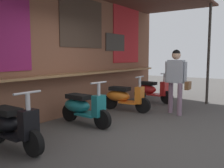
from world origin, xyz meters
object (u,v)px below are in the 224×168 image
scooter_teal (82,107)px  shopper_with_handbag (176,75)px  scooter_black (11,125)px  scooter_orange (123,97)px  scooter_red (151,90)px

scooter_teal → shopper_with_handbag: shopper_with_handbag is taller
scooter_black → scooter_orange: bearing=90.8°
scooter_red → scooter_black: bearing=-86.2°
scooter_black → shopper_with_handbag: 4.09m
scooter_orange → shopper_with_handbag: 1.51m
shopper_with_handbag → scooter_teal: bearing=146.2°
scooter_orange → scooter_red: bearing=85.6°
scooter_teal → scooter_red: bearing=93.7°
scooter_orange → shopper_with_handbag: size_ratio=0.85×
scooter_teal → scooter_red: same height
scooter_red → shopper_with_handbag: (-1.23, -1.31, 0.61)m
scooter_red → shopper_with_handbag: bearing=-39.5°
scooter_black → scooter_orange: same height
scooter_black → shopper_with_handbag: shopper_with_handbag is taller
scooter_black → shopper_with_handbag: size_ratio=0.85×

